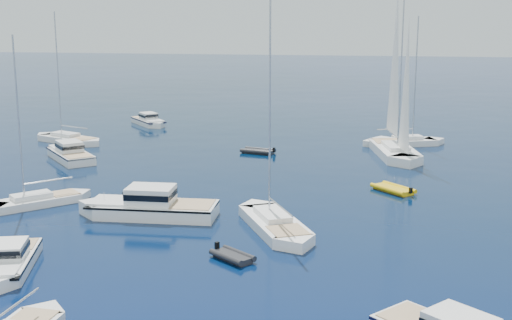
{
  "coord_description": "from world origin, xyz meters",
  "views": [
    {
      "loc": [
        8.82,
        -33.23,
        14.62
      ],
      "look_at": [
        -0.37,
        23.21,
        2.2
      ],
      "focal_mm": 48.35,
      "sensor_mm": 36.0,
      "label": 1
    }
  ],
  "objects": [
    {
      "name": "ground",
      "position": [
        0.0,
        0.0,
        0.0
      ],
      "size": [
        400.0,
        400.0,
        0.0
      ],
      "primitive_type": "plane",
      "color": "#071648",
      "rests_on": "ground"
    },
    {
      "name": "tender_grey_far",
      "position": [
        -2.34,
        36.58,
        0.0
      ],
      "size": [
        4.02,
        2.83,
        0.95
      ],
      "primitive_type": null,
      "rotation": [
        0.0,
        0.0,
        1.32
      ],
      "color": "black",
      "rests_on": "ground"
    },
    {
      "name": "sailboat_centre",
      "position": [
        12.98,
        43.55,
        0.0
      ],
      "size": [
        10.25,
        5.65,
        14.62
      ],
      "primitive_type": null,
      "rotation": [
        0.0,
        0.0,
        5.04
      ],
      "color": "silver",
      "rests_on": "ground"
    },
    {
      "name": "motor_cruiser_centre",
      "position": [
        -6.59,
        12.87,
        0.0
      ],
      "size": [
        11.07,
        3.68,
        2.88
      ],
      "primitive_type": null,
      "rotation": [
        0.0,
        0.0,
        1.6
      ],
      "color": "silver",
      "rests_on": "ground"
    },
    {
      "name": "sailboat_sails_r",
      "position": [
        11.72,
        37.77,
        0.0
      ],
      "size": [
        6.1,
        13.96,
        19.89
      ],
      "primitive_type": null,
      "rotation": [
        0.0,
        0.0,
        3.34
      ],
      "color": "silver",
      "rests_on": "ground"
    },
    {
      "name": "sailboat_mid_r",
      "position": [
        2.84,
        11.39,
        0.0
      ],
      "size": [
        7.53,
        11.26,
        16.36
      ],
      "primitive_type": null,
      "rotation": [
        0.0,
        0.0,
        0.46
      ],
      "color": "white",
      "rests_on": "ground"
    },
    {
      "name": "motor_cruiser_near",
      "position": [
        -11.15,
        1.33,
        0.0
      ],
      "size": [
        4.5,
        8.32,
        2.09
      ],
      "primitive_type": null,
      "rotation": [
        0.0,
        0.0,
        3.42
      ],
      "color": "white",
      "rests_on": "ground"
    },
    {
      "name": "tender_yellow",
      "position": [
        11.17,
        22.9,
        0.0
      ],
      "size": [
        4.19,
        4.28,
        0.95
      ],
      "primitive_type": null,
      "rotation": [
        0.0,
        0.0,
        0.75
      ],
      "color": "#E7B60D",
      "rests_on": "ground"
    },
    {
      "name": "sailboat_mid_l",
      "position": [
        -15.98,
        14.32,
        0.0
      ],
      "size": [
        8.09,
        8.2,
        13.43
      ],
      "primitive_type": null,
      "rotation": [
        0.0,
        0.0,
        2.37
      ],
      "color": "silver",
      "rests_on": "ground"
    },
    {
      "name": "motor_cruiser_far_l",
      "position": [
        -20.54,
        30.5,
        0.0
      ],
      "size": [
        8.16,
        8.84,
        2.42
      ],
      "primitive_type": null,
      "rotation": [
        0.0,
        0.0,
        0.71
      ],
      "color": "silver",
      "rests_on": "ground"
    },
    {
      "name": "motor_cruiser_horizon",
      "position": [
        -19.3,
        52.39,
        0.0
      ],
      "size": [
        6.81,
        7.46,
        2.04
      ],
      "primitive_type": null,
      "rotation": [
        0.0,
        0.0,
        3.84
      ],
      "color": "silver",
      "rests_on": "ground"
    },
    {
      "name": "sailboat_far_l",
      "position": [
        -24.58,
        39.15,
        0.0
      ],
      "size": [
        10.46,
        6.62,
        15.09
      ],
      "primitive_type": null,
      "rotation": [
        0.0,
        0.0,
        1.15
      ],
      "color": "silver",
      "rests_on": "ground"
    },
    {
      "name": "tender_grey_near",
      "position": [
        1.15,
        5.12,
        0.0
      ],
      "size": [
        3.34,
        3.15,
        0.95
      ],
      "primitive_type": null,
      "rotation": [
        0.0,
        0.0,
        4.04
      ],
      "color": "black",
      "rests_on": "ground"
    }
  ]
}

